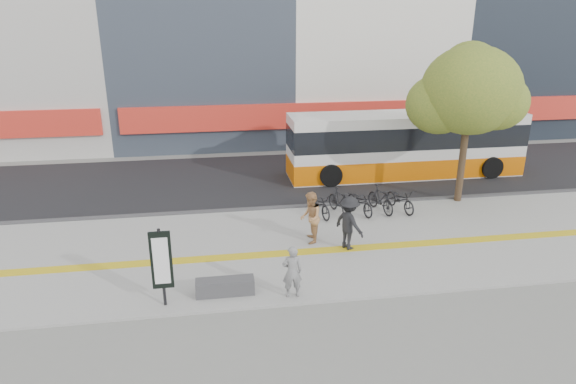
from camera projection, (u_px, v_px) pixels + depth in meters
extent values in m
plane|color=slate|center=(309.00, 269.00, 15.41)|extent=(120.00, 120.00, 0.00)
cube|color=slate|center=(300.00, 246.00, 16.80)|extent=(40.00, 7.00, 0.08)
cube|color=gold|center=(303.00, 252.00, 16.32)|extent=(40.00, 0.45, 0.01)
cube|color=black|center=(272.00, 178.00, 23.78)|extent=(40.00, 8.00, 0.06)
cube|color=#3A393C|center=(285.00, 208.00, 20.04)|extent=(40.00, 0.25, 0.14)
cube|color=red|center=(296.00, 115.00, 28.11)|extent=(19.00, 0.50, 1.40)
cube|color=#3A393C|center=(225.00, 287.00, 13.81)|extent=(1.60, 0.45, 0.45)
cylinder|color=black|center=(162.00, 268.00, 13.00)|extent=(0.08, 0.08, 2.20)
cube|color=black|center=(161.00, 260.00, 12.93)|extent=(0.55, 0.08, 1.60)
cube|color=white|center=(161.00, 261.00, 12.88)|extent=(0.40, 0.02, 1.30)
cylinder|color=#372619|center=(462.00, 163.00, 20.28)|extent=(0.28, 0.28, 3.20)
ellipsoid|color=#486622|center=(471.00, 90.00, 19.30)|extent=(3.80, 3.80, 3.42)
ellipsoid|color=#486622|center=(439.00, 104.00, 19.82)|extent=(2.60, 2.60, 2.34)
ellipsoid|color=#486622|center=(497.00, 102.00, 19.20)|extent=(2.40, 2.40, 2.16)
ellipsoid|color=#486622|center=(470.00, 67.00, 19.82)|extent=(2.20, 2.20, 1.98)
cube|color=silver|center=(406.00, 145.00, 23.74)|extent=(11.07, 2.31, 2.95)
cube|color=#CC5E05|center=(404.00, 164.00, 24.06)|extent=(11.08, 2.32, 0.92)
cube|color=black|center=(406.00, 134.00, 23.57)|extent=(11.08, 2.32, 1.01)
cylinder|color=black|center=(331.00, 175.00, 22.42)|extent=(1.01, 0.32, 1.01)
cylinder|color=black|center=(320.00, 161.00, 24.56)|extent=(1.01, 0.32, 1.01)
cylinder|color=black|center=(492.00, 167.00, 23.56)|extent=(1.01, 0.32, 1.01)
cylinder|color=black|center=(468.00, 155.00, 25.71)|extent=(1.01, 0.32, 1.01)
imported|color=black|center=(319.00, 204.00, 19.13)|extent=(1.05, 1.86, 0.92)
imported|color=black|center=(340.00, 202.00, 19.23)|extent=(0.91, 1.77, 1.03)
imported|color=black|center=(360.00, 202.00, 19.37)|extent=(1.05, 1.86, 0.92)
imported|color=black|center=(381.00, 199.00, 19.47)|extent=(0.91, 1.77, 1.03)
imported|color=black|center=(400.00, 199.00, 19.61)|extent=(1.05, 1.86, 0.92)
imported|color=black|center=(292.00, 272.00, 13.53)|extent=(0.55, 0.37, 1.50)
imported|color=#AC7C4D|center=(310.00, 218.00, 16.75)|extent=(0.81, 0.96, 1.76)
imported|color=black|center=(349.00, 223.00, 16.29)|extent=(1.16, 1.33, 1.79)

